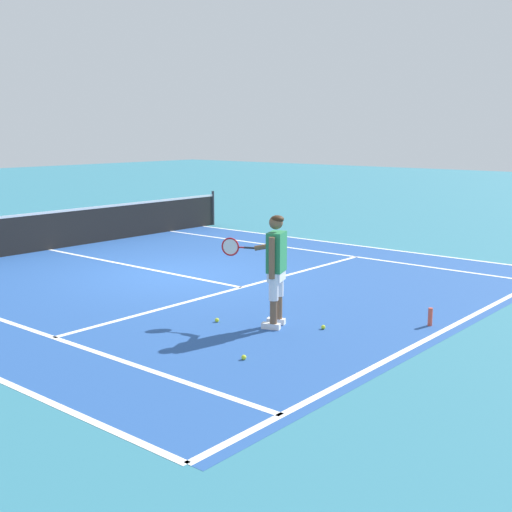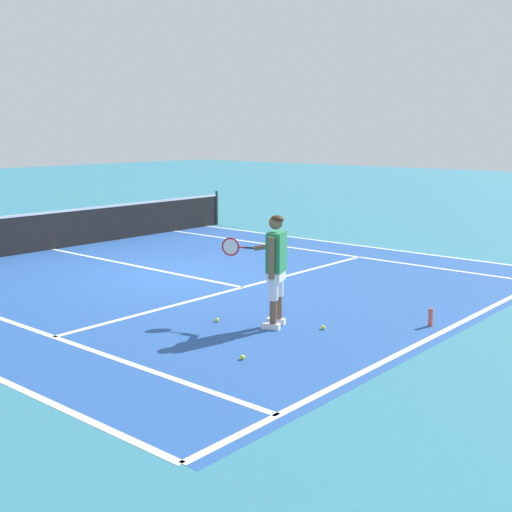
# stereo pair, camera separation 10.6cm
# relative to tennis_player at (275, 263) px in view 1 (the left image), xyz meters

# --- Properties ---
(ground_plane) EXTENTS (80.00, 80.00, 0.00)m
(ground_plane) POSITION_rel_tennis_player_xyz_m (1.61, 3.86, -0.99)
(ground_plane) COLOR teal
(court_inner_surface) EXTENTS (10.98, 10.97, 0.00)m
(court_inner_surface) POSITION_rel_tennis_player_xyz_m (1.61, 3.20, -0.99)
(court_inner_surface) COLOR #234C93
(court_inner_surface) RESTS_ON ground
(line_baseline) EXTENTS (10.98, 0.10, 0.01)m
(line_baseline) POSITION_rel_tennis_player_xyz_m (1.61, -2.08, -0.99)
(line_baseline) COLOR white
(line_baseline) RESTS_ON ground
(line_service) EXTENTS (8.23, 0.10, 0.01)m
(line_service) POSITION_rel_tennis_player_xyz_m (1.61, 2.09, -0.99)
(line_service) COLOR white
(line_service) RESTS_ON ground
(line_centre_service) EXTENTS (0.10, 6.40, 0.01)m
(line_centre_service) POSITION_rel_tennis_player_xyz_m (1.61, 5.29, -0.99)
(line_centre_service) COLOR white
(line_centre_service) RESTS_ON ground
(line_singles_left) EXTENTS (0.10, 10.57, 0.01)m
(line_singles_left) POSITION_rel_tennis_player_xyz_m (-2.50, 3.20, -0.99)
(line_singles_left) COLOR white
(line_singles_left) RESTS_ON ground
(line_singles_right) EXTENTS (0.10, 10.57, 0.01)m
(line_singles_right) POSITION_rel_tennis_player_xyz_m (5.73, 3.20, -0.99)
(line_singles_right) COLOR white
(line_singles_right) RESTS_ON ground
(line_doubles_right) EXTENTS (0.10, 10.57, 0.01)m
(line_doubles_right) POSITION_rel_tennis_player_xyz_m (7.10, 3.20, -0.99)
(line_doubles_right) COLOR white
(line_doubles_right) RESTS_ON ground
(tennis_net) EXTENTS (11.96, 0.08, 1.07)m
(tennis_net) POSITION_rel_tennis_player_xyz_m (1.61, 8.49, -0.49)
(tennis_net) COLOR #333338
(tennis_net) RESTS_ON ground
(tennis_player) EXTENTS (0.57, 1.23, 1.71)m
(tennis_player) POSITION_rel_tennis_player_xyz_m (0.00, 0.00, 0.00)
(tennis_player) COLOR white
(tennis_player) RESTS_ON ground
(tennis_ball_near_feet) EXTENTS (0.07, 0.07, 0.07)m
(tennis_ball_near_feet) POSITION_rel_tennis_player_xyz_m (0.35, -0.66, -0.96)
(tennis_ball_near_feet) COLOR #CCE02D
(tennis_ball_near_feet) RESTS_ON ground
(tennis_ball_by_baseline) EXTENTS (0.07, 0.07, 0.07)m
(tennis_ball_by_baseline) POSITION_rel_tennis_player_xyz_m (-1.45, -0.64, -0.96)
(tennis_ball_by_baseline) COLOR #CCE02D
(tennis_ball_by_baseline) RESTS_ON ground
(tennis_ball_mid_court) EXTENTS (0.07, 0.07, 0.07)m
(tennis_ball_mid_court) POSITION_rel_tennis_player_xyz_m (-0.40, 0.83, -0.96)
(tennis_ball_mid_court) COLOR #CCE02D
(tennis_ball_mid_court) RESTS_ON ground
(water_bottle) EXTENTS (0.07, 0.07, 0.28)m
(water_bottle) POSITION_rel_tennis_player_xyz_m (1.56, -1.80, -0.85)
(water_bottle) COLOR #E04C38
(water_bottle) RESTS_ON ground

